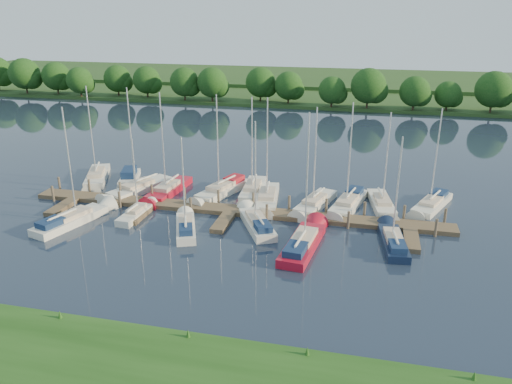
% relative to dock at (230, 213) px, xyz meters
% --- Properties ---
extents(ground, '(260.00, 260.00, 0.00)m').
position_rel_dock_xyz_m(ground, '(0.00, -7.31, -0.20)').
color(ground, '#1B2737').
rests_on(ground, ground).
extents(dock, '(40.00, 6.00, 0.40)m').
position_rel_dock_xyz_m(dock, '(0.00, 0.00, 0.00)').
color(dock, brown).
rests_on(dock, ground).
extents(mooring_pilings, '(38.24, 2.84, 2.00)m').
position_rel_dock_xyz_m(mooring_pilings, '(0.00, 1.13, 0.40)').
color(mooring_pilings, '#473D33').
rests_on(mooring_pilings, ground).
extents(far_shore, '(180.00, 30.00, 0.60)m').
position_rel_dock_xyz_m(far_shore, '(0.00, 67.69, 0.10)').
color(far_shore, '#1F4119').
rests_on(far_shore, ground).
extents(distant_hill, '(220.00, 40.00, 1.40)m').
position_rel_dock_xyz_m(distant_hill, '(0.00, 92.69, 0.50)').
color(distant_hill, '#335023').
rests_on(distant_hill, ground).
extents(treeline, '(147.01, 9.29, 8.31)m').
position_rel_dock_xyz_m(treeline, '(3.01, 55.05, 3.95)').
color(treeline, '#38281C').
rests_on(treeline, ground).
extents(sailboat_n_0, '(4.64, 8.37, 10.88)m').
position_rel_dock_xyz_m(sailboat_n_0, '(-17.09, 6.06, 0.08)').
color(sailboat_n_0, silver).
rests_on(sailboat_n_0, ground).
extents(motorboat, '(3.21, 6.08, 1.74)m').
position_rel_dock_xyz_m(motorboat, '(-13.44, 6.57, 0.16)').
color(motorboat, silver).
rests_on(motorboat, ground).
extents(sailboat_n_2, '(4.77, 8.76, 11.22)m').
position_rel_dock_xyz_m(sailboat_n_2, '(-11.06, 3.65, 0.07)').
color(sailboat_n_2, silver).
rests_on(sailboat_n_2, ground).
extents(sailboat_n_3, '(2.55, 8.57, 10.84)m').
position_rel_dock_xyz_m(sailboat_n_3, '(-7.84, 3.86, 0.07)').
color(sailboat_n_3, '#A60F23').
rests_on(sailboat_n_3, ground).
extents(sailboat_n_4, '(4.22, 8.30, 10.73)m').
position_rel_dock_xyz_m(sailboat_n_4, '(-2.34, 5.00, 0.14)').
color(sailboat_n_4, silver).
rests_on(sailboat_n_4, ground).
extents(sailboat_n_5, '(2.48, 8.18, 10.42)m').
position_rel_dock_xyz_m(sailboat_n_5, '(0.72, 5.86, 0.08)').
color(sailboat_n_5, silver).
rests_on(sailboat_n_5, ground).
extents(sailboat_n_6, '(2.95, 8.52, 10.73)m').
position_rel_dock_xyz_m(sailboat_n_6, '(2.66, 3.89, 0.07)').
color(sailboat_n_6, silver).
rests_on(sailboat_n_6, ground).
extents(sailboat_n_7, '(3.62, 7.96, 10.06)m').
position_rel_dock_xyz_m(sailboat_n_7, '(7.33, 3.66, 0.07)').
color(sailboat_n_7, silver).
rests_on(sailboat_n_7, ground).
extents(sailboat_n_8, '(3.47, 8.38, 10.54)m').
position_rel_dock_xyz_m(sailboat_n_8, '(10.47, 4.36, 0.12)').
color(sailboat_n_8, silver).
rests_on(sailboat_n_8, ground).
extents(sailboat_n_9, '(2.88, 7.63, 9.66)m').
position_rel_dock_xyz_m(sailboat_n_9, '(13.68, 4.96, 0.07)').
color(sailboat_n_9, silver).
rests_on(sailboat_n_9, ground).
extents(sailboat_n_10, '(4.43, 7.76, 9.95)m').
position_rel_dock_xyz_m(sailboat_n_10, '(18.26, 6.03, 0.10)').
color(sailboat_n_10, silver).
rests_on(sailboat_n_10, ground).
extents(sailboat_s_0, '(3.95, 8.48, 10.72)m').
position_rel_dock_xyz_m(sailboat_s_0, '(-13.04, -5.04, 0.12)').
color(sailboat_s_0, silver).
rests_on(sailboat_s_0, ground).
extents(sailboat_s_1, '(1.61, 5.83, 7.61)m').
position_rel_dock_xyz_m(sailboat_s_1, '(-8.23, -2.31, 0.07)').
color(sailboat_s_1, silver).
rests_on(sailboat_s_1, ground).
extents(sailboat_s_2, '(3.51, 6.51, 8.60)m').
position_rel_dock_xyz_m(sailboat_s_2, '(-2.69, -4.37, 0.13)').
color(sailboat_s_2, silver).
rests_on(sailboat_s_2, ground).
extents(sailboat_s_3, '(4.69, 7.26, 9.68)m').
position_rel_dock_xyz_m(sailboat_s_3, '(3.01, -2.12, 0.12)').
color(sailboat_s_3, silver).
rests_on(sailboat_s_3, ground).
extents(sailboat_s_4, '(2.94, 8.92, 11.21)m').
position_rel_dock_xyz_m(sailboat_s_4, '(7.54, -5.11, 0.12)').
color(sailboat_s_4, '#A60F23').
rests_on(sailboat_s_4, ground).
extents(sailboat_s_5, '(2.48, 7.29, 9.23)m').
position_rel_dock_xyz_m(sailboat_s_5, '(14.51, -3.11, 0.11)').
color(sailboat_s_5, '#0F1A33').
rests_on(sailboat_s_5, ground).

